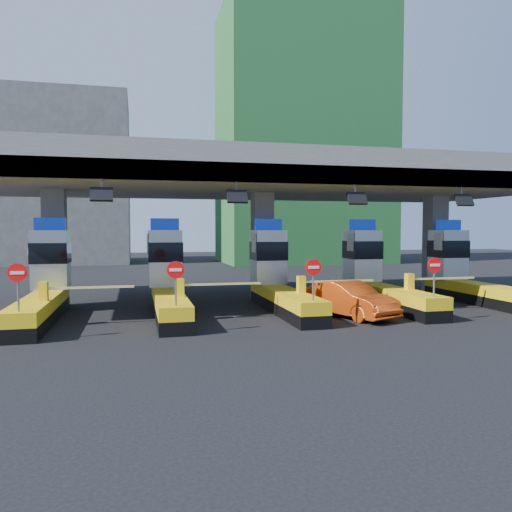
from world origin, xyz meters
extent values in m
plane|color=black|center=(0.00, 0.00, 0.00)|extent=(120.00, 120.00, 0.00)
cube|color=slate|center=(0.00, 3.00, 6.25)|extent=(28.00, 12.00, 1.50)
cube|color=#4C4C49|center=(0.00, -2.70, 5.85)|extent=(28.00, 0.60, 0.70)
cube|color=slate|center=(-10.00, 3.00, 2.75)|extent=(1.00, 1.00, 5.50)
cube|color=slate|center=(0.00, 3.00, 2.75)|extent=(1.00, 1.00, 5.50)
cube|color=slate|center=(10.00, 3.00, 2.75)|extent=(1.00, 1.00, 5.50)
cylinder|color=slate|center=(-7.50, -2.70, 5.25)|extent=(0.06, 0.06, 0.50)
cube|color=black|center=(-7.50, -2.90, 4.90)|extent=(0.80, 0.38, 0.54)
cylinder|color=slate|center=(-2.50, -2.70, 5.25)|extent=(0.06, 0.06, 0.50)
cube|color=black|center=(-2.50, -2.90, 4.90)|extent=(0.80, 0.38, 0.54)
cylinder|color=slate|center=(2.50, -2.70, 5.25)|extent=(0.06, 0.06, 0.50)
cube|color=black|center=(2.50, -2.90, 4.90)|extent=(0.80, 0.38, 0.54)
cylinder|color=slate|center=(7.50, -2.70, 5.25)|extent=(0.06, 0.06, 0.50)
cube|color=black|center=(7.50, -2.90, 4.90)|extent=(0.80, 0.38, 0.54)
cube|color=black|center=(-10.00, -1.00, 0.25)|extent=(1.20, 8.00, 0.50)
cube|color=#E5B70C|center=(-10.00, -1.00, 0.75)|extent=(1.20, 8.00, 0.50)
cube|color=#9EA3A8|center=(-10.00, 1.80, 2.30)|extent=(1.50, 1.50, 2.60)
cube|color=black|center=(-10.00, 1.78, 2.60)|extent=(1.56, 1.56, 0.90)
cube|color=#0C2DBF|center=(-10.00, 1.80, 3.88)|extent=(1.30, 0.35, 0.55)
cube|color=white|center=(-10.80, 1.50, 3.00)|extent=(0.06, 0.70, 0.90)
cylinder|color=slate|center=(-10.00, -4.60, 1.65)|extent=(0.07, 0.07, 1.30)
cylinder|color=red|center=(-10.00, -4.63, 2.25)|extent=(0.60, 0.04, 0.60)
cube|color=white|center=(-10.00, -4.65, 2.25)|extent=(0.42, 0.02, 0.10)
cube|color=#E5B70C|center=(-9.65, -2.20, 1.35)|extent=(0.30, 0.35, 0.70)
cube|color=white|center=(-8.00, -2.20, 1.45)|extent=(3.20, 0.08, 0.08)
cube|color=black|center=(-5.00, -1.00, 0.25)|extent=(1.20, 8.00, 0.50)
cube|color=#E5B70C|center=(-5.00, -1.00, 0.75)|extent=(1.20, 8.00, 0.50)
cube|color=#9EA3A8|center=(-5.00, 1.80, 2.30)|extent=(1.50, 1.50, 2.60)
cube|color=black|center=(-5.00, 1.78, 2.60)|extent=(1.56, 1.56, 0.90)
cube|color=#0C2DBF|center=(-5.00, 1.80, 3.88)|extent=(1.30, 0.35, 0.55)
cube|color=white|center=(-5.80, 1.50, 3.00)|extent=(0.06, 0.70, 0.90)
cylinder|color=slate|center=(-5.00, -4.60, 1.65)|extent=(0.07, 0.07, 1.30)
cylinder|color=red|center=(-5.00, -4.63, 2.25)|extent=(0.60, 0.04, 0.60)
cube|color=white|center=(-5.00, -4.65, 2.25)|extent=(0.42, 0.02, 0.10)
cube|color=#E5B70C|center=(-4.65, -2.20, 1.35)|extent=(0.30, 0.35, 0.70)
cube|color=white|center=(-3.00, -2.20, 1.45)|extent=(3.20, 0.08, 0.08)
cube|color=black|center=(0.00, -1.00, 0.25)|extent=(1.20, 8.00, 0.50)
cube|color=#E5B70C|center=(0.00, -1.00, 0.75)|extent=(1.20, 8.00, 0.50)
cube|color=#9EA3A8|center=(0.00, 1.80, 2.30)|extent=(1.50, 1.50, 2.60)
cube|color=black|center=(0.00, 1.78, 2.60)|extent=(1.56, 1.56, 0.90)
cube|color=#0C2DBF|center=(0.00, 1.80, 3.88)|extent=(1.30, 0.35, 0.55)
cube|color=white|center=(-0.80, 1.50, 3.00)|extent=(0.06, 0.70, 0.90)
cylinder|color=slate|center=(0.00, -4.60, 1.65)|extent=(0.07, 0.07, 1.30)
cylinder|color=red|center=(0.00, -4.63, 2.25)|extent=(0.60, 0.04, 0.60)
cube|color=white|center=(0.00, -4.65, 2.25)|extent=(0.42, 0.02, 0.10)
cube|color=#E5B70C|center=(0.35, -2.20, 1.35)|extent=(0.30, 0.35, 0.70)
cube|color=white|center=(2.00, -2.20, 1.45)|extent=(3.20, 0.08, 0.08)
cube|color=black|center=(5.00, -1.00, 0.25)|extent=(1.20, 8.00, 0.50)
cube|color=#E5B70C|center=(5.00, -1.00, 0.75)|extent=(1.20, 8.00, 0.50)
cube|color=#9EA3A8|center=(5.00, 1.80, 2.30)|extent=(1.50, 1.50, 2.60)
cube|color=black|center=(5.00, 1.78, 2.60)|extent=(1.56, 1.56, 0.90)
cube|color=#0C2DBF|center=(5.00, 1.80, 3.88)|extent=(1.30, 0.35, 0.55)
cube|color=white|center=(4.20, 1.50, 3.00)|extent=(0.06, 0.70, 0.90)
cylinder|color=slate|center=(5.00, -4.60, 1.65)|extent=(0.07, 0.07, 1.30)
cylinder|color=red|center=(5.00, -4.63, 2.25)|extent=(0.60, 0.04, 0.60)
cube|color=white|center=(5.00, -4.65, 2.25)|extent=(0.42, 0.02, 0.10)
cube|color=#E5B70C|center=(5.35, -2.20, 1.35)|extent=(0.30, 0.35, 0.70)
cube|color=white|center=(7.00, -2.20, 1.45)|extent=(3.20, 0.08, 0.08)
cube|color=black|center=(10.00, -1.00, 0.25)|extent=(1.20, 8.00, 0.50)
cube|color=#E5B70C|center=(10.00, -1.00, 0.75)|extent=(1.20, 8.00, 0.50)
cube|color=#9EA3A8|center=(10.00, 1.80, 2.30)|extent=(1.50, 1.50, 2.60)
cube|color=black|center=(10.00, 1.78, 2.60)|extent=(1.56, 1.56, 0.90)
cube|color=#0C2DBF|center=(10.00, 1.80, 3.88)|extent=(1.30, 0.35, 0.55)
cube|color=white|center=(9.20, 1.50, 3.00)|extent=(0.06, 0.70, 0.90)
cube|color=#E5B70C|center=(10.35, -2.20, 1.35)|extent=(0.30, 0.35, 0.70)
cube|color=#1E5926|center=(12.00, 32.00, 14.00)|extent=(18.00, 12.00, 28.00)
cube|color=#4C4C49|center=(-14.00, 36.00, 9.00)|extent=(14.00, 10.00, 18.00)
imported|color=black|center=(2.60, -0.93, 0.69)|extent=(2.26, 4.27, 1.38)
imported|color=#C2410E|center=(2.28, -2.67, 0.74)|extent=(2.99, 4.73, 1.47)
camera|label=1|loc=(-6.29, -21.82, 3.62)|focal=35.00mm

